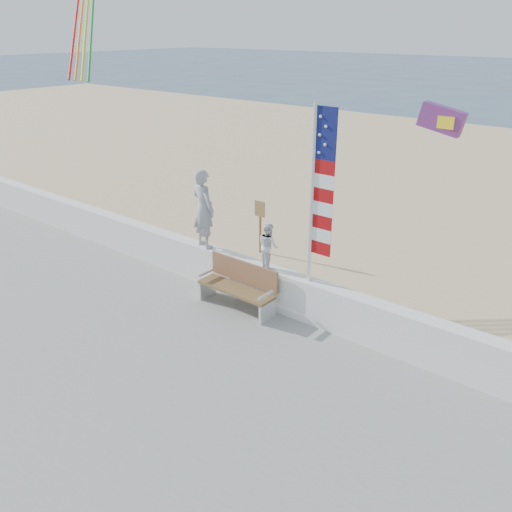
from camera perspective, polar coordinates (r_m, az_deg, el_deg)
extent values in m
plane|color=#2F465F|center=(10.91, -6.87, -9.19)|extent=(220.00, 220.00, 0.00)
cube|color=beige|center=(17.69, 14.36, 3.39)|extent=(90.00, 40.00, 0.08)
cube|color=white|center=(11.89, -0.14, -2.66)|extent=(30.00, 0.35, 0.90)
imported|color=#9A9AA0|center=(12.30, -5.55, 4.95)|extent=(0.74, 0.57, 1.81)
imported|color=silver|center=(11.29, 1.31, 1.11)|extent=(0.58, 0.53, 0.98)
cube|color=brown|center=(11.55, -2.13, -3.53)|extent=(1.80, 0.50, 0.06)
cube|color=#936140|center=(11.60, -1.28, -1.70)|extent=(1.80, 0.05, 0.50)
cube|color=silver|center=(12.18, -5.14, -3.40)|extent=(0.06, 0.50, 0.40)
cube|color=silver|center=(11.97, -5.37, -1.77)|extent=(0.06, 0.45, 0.05)
cube|color=white|center=(11.19, 1.20, -5.86)|extent=(0.06, 0.50, 0.40)
cube|color=silver|center=(10.96, 1.05, -4.14)|extent=(0.06, 0.45, 0.05)
cylinder|color=silver|center=(10.31, 5.92, 6.26)|extent=(0.08, 0.08, 3.50)
cube|color=#0F1451|center=(9.91, 7.40, 12.65)|extent=(0.44, 0.02, 0.95)
cube|color=#9E0A0C|center=(10.52, 6.79, 0.83)|extent=(0.44, 0.02, 0.26)
cube|color=white|center=(10.43, 6.86, 2.17)|extent=(0.44, 0.02, 0.26)
cube|color=#9E0A0C|center=(10.34, 6.93, 3.54)|extent=(0.44, 0.02, 0.26)
cube|color=white|center=(10.25, 7.00, 4.93)|extent=(0.44, 0.02, 0.26)
cube|color=#9E0A0C|center=(10.17, 7.07, 6.35)|extent=(0.44, 0.02, 0.26)
cube|color=white|center=(10.10, 7.15, 7.78)|extent=(0.44, 0.02, 0.26)
cube|color=#9E0A0C|center=(10.03, 7.22, 9.24)|extent=(0.44, 0.02, 0.26)
sphere|color=white|center=(10.03, 6.66, 10.76)|extent=(0.06, 0.06, 0.06)
sphere|color=white|center=(9.93, 7.29, 11.56)|extent=(0.06, 0.06, 0.06)
sphere|color=white|center=(9.96, 6.74, 12.56)|extent=(0.06, 0.06, 0.06)
sphere|color=white|center=(9.87, 7.39, 13.38)|extent=(0.06, 0.06, 0.06)
sphere|color=white|center=(9.91, 6.83, 14.38)|extent=(0.06, 0.06, 0.06)
cube|color=red|center=(13.42, 18.96, 13.48)|extent=(1.10, 0.33, 0.75)
cube|color=yellow|center=(13.37, 19.54, 13.15)|extent=(0.39, 0.29, 0.28)
cylinder|color=olive|center=(14.59, 0.44, 2.58)|extent=(0.07, 0.07, 1.20)
cube|color=olive|center=(14.36, 0.40, 4.99)|extent=(0.32, 0.03, 0.42)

